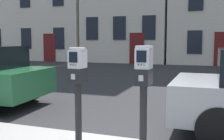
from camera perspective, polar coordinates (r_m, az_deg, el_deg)
parking_meter_near_kerb at (r=3.66m, az=-7.09°, el=-1.76°), size 0.22×0.26×1.32m
parking_meter_twin_adjacent at (r=3.36m, az=6.58°, el=-2.12°), size 0.22×0.26×1.35m
townhouse_grey_stucco at (r=25.01m, az=-13.85°, el=13.23°), size 8.71×5.38×9.50m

